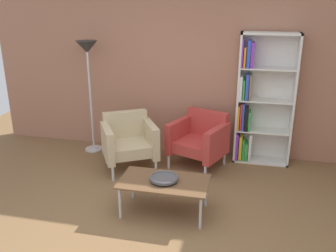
{
  "coord_description": "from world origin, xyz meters",
  "views": [
    {
      "loc": [
        0.89,
        -3.03,
        2.34
      ],
      "look_at": [
        0.01,
        0.84,
        0.95
      ],
      "focal_mm": 39.27,
      "sensor_mm": 36.0,
      "label": 1
    }
  ],
  "objects_px": {
    "armchair_corner_red": "(200,139)",
    "armchair_spare_guest": "(129,140)",
    "decorative_bowl": "(164,178)",
    "bookshelf_tall": "(258,102)",
    "floor_lamp_torchiere": "(88,60)",
    "coffee_table_low": "(164,183)"
  },
  "relations": [
    {
      "from": "floor_lamp_torchiere",
      "to": "armchair_corner_red",
      "type": "bearing_deg",
      "value": -6.19
    },
    {
      "from": "armchair_corner_red",
      "to": "floor_lamp_torchiere",
      "type": "distance_m",
      "value": 2.04
    },
    {
      "from": "bookshelf_tall",
      "to": "floor_lamp_torchiere",
      "type": "relative_size",
      "value": 1.09
    },
    {
      "from": "floor_lamp_torchiere",
      "to": "armchair_spare_guest",
      "type": "bearing_deg",
      "value": -32.04
    },
    {
      "from": "coffee_table_low",
      "to": "armchair_corner_red",
      "type": "xyz_separation_m",
      "value": [
        0.21,
        1.34,
        0.05
      ]
    },
    {
      "from": "armchair_spare_guest",
      "to": "decorative_bowl",
      "type": "bearing_deg",
      "value": -84.07
    },
    {
      "from": "armchair_spare_guest",
      "to": "floor_lamp_torchiere",
      "type": "xyz_separation_m",
      "value": [
        -0.77,
        0.48,
        1.03
      ]
    },
    {
      "from": "coffee_table_low",
      "to": "armchair_spare_guest",
      "type": "distance_m",
      "value": 1.31
    },
    {
      "from": "armchair_corner_red",
      "to": "armchair_spare_guest",
      "type": "height_order",
      "value": "same"
    },
    {
      "from": "bookshelf_tall",
      "to": "armchair_corner_red",
      "type": "xyz_separation_m",
      "value": [
        -0.79,
        -0.35,
        -0.5
      ]
    },
    {
      "from": "bookshelf_tall",
      "to": "armchair_corner_red",
      "type": "relative_size",
      "value": 2.11
    },
    {
      "from": "coffee_table_low",
      "to": "decorative_bowl",
      "type": "distance_m",
      "value": 0.07
    },
    {
      "from": "armchair_spare_guest",
      "to": "floor_lamp_torchiere",
      "type": "distance_m",
      "value": 1.37
    },
    {
      "from": "bookshelf_tall",
      "to": "coffee_table_low",
      "type": "relative_size",
      "value": 1.9
    },
    {
      "from": "decorative_bowl",
      "to": "armchair_spare_guest",
      "type": "distance_m",
      "value": 1.31
    },
    {
      "from": "armchair_spare_guest",
      "to": "floor_lamp_torchiere",
      "type": "height_order",
      "value": "floor_lamp_torchiere"
    },
    {
      "from": "armchair_corner_red",
      "to": "floor_lamp_torchiere",
      "type": "height_order",
      "value": "floor_lamp_torchiere"
    },
    {
      "from": "armchair_corner_red",
      "to": "armchair_spare_guest",
      "type": "xyz_separation_m",
      "value": [
        -0.98,
        -0.29,
        0.0
      ]
    },
    {
      "from": "bookshelf_tall",
      "to": "armchair_spare_guest",
      "type": "distance_m",
      "value": 1.95
    },
    {
      "from": "coffee_table_low",
      "to": "decorative_bowl",
      "type": "xyz_separation_m",
      "value": [
        0.0,
        0.0,
        0.07
      ]
    },
    {
      "from": "decorative_bowl",
      "to": "armchair_corner_red",
      "type": "distance_m",
      "value": 1.36
    },
    {
      "from": "armchair_corner_red",
      "to": "armchair_spare_guest",
      "type": "distance_m",
      "value": 1.02
    }
  ]
}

